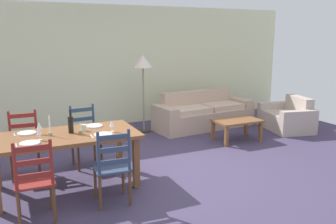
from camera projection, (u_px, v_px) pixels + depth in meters
name	position (u px, v px, depth m)	size (l,w,h in m)	color
ground_plane	(166.00, 172.00, 5.38)	(9.60, 9.60, 0.02)	#433956
wall_far	(105.00, 66.00, 8.01)	(9.60, 0.16, 2.70)	beige
dining_table	(65.00, 141.00, 4.68)	(1.90, 0.96, 0.75)	brown
dining_chair_near_left	(34.00, 181.00, 3.85)	(0.43, 0.41, 0.96)	maroon
dining_chair_near_right	(113.00, 167.00, 4.26)	(0.45, 0.43, 0.96)	#31415D
dining_chair_far_left	(24.00, 144.00, 5.15)	(0.44, 0.43, 0.96)	maroon
dining_chair_far_right	(85.00, 136.00, 5.57)	(0.45, 0.43, 0.96)	#2C4157
dinner_plate_near_left	(30.00, 143.00, 4.25)	(0.24, 0.24, 0.02)	white
fork_near_left	(16.00, 145.00, 4.19)	(0.02, 0.17, 0.01)	silver
dinner_plate_near_right	(103.00, 135.00, 4.62)	(0.24, 0.24, 0.02)	white
fork_near_right	(92.00, 136.00, 4.56)	(0.02, 0.17, 0.01)	silver
dinner_plate_far_left	(27.00, 133.00, 4.69)	(0.24, 0.24, 0.02)	white
fork_far_left	(15.00, 135.00, 4.63)	(0.02, 0.17, 0.01)	silver
dinner_plate_far_right	(94.00, 126.00, 5.06)	(0.24, 0.24, 0.02)	white
fork_far_right	(84.00, 127.00, 5.00)	(0.02, 0.17, 0.01)	silver
wine_bottle	(71.00, 124.00, 4.71)	(0.07, 0.07, 0.32)	black
wine_glass_near_left	(39.00, 132.00, 4.38)	(0.06, 0.06, 0.16)	white
wine_glass_near_right	(112.00, 124.00, 4.77)	(0.06, 0.06, 0.16)	white
wine_glass_far_left	(39.00, 126.00, 4.65)	(0.06, 0.06, 0.16)	white
coffee_cup_primary	(84.00, 128.00, 4.83)	(0.07, 0.07, 0.09)	beige
candle_tall	(50.00, 130.00, 4.59)	(0.05, 0.05, 0.27)	#998C66
candle_short	(81.00, 131.00, 4.70)	(0.05, 0.05, 0.14)	#998C66
couch	(202.00, 114.00, 7.98)	(2.35, 1.02, 0.80)	tan
coffee_table	(237.00, 123.00, 6.92)	(0.90, 0.56, 0.42)	brown
armchair_upholstered	(289.00, 118.00, 7.80)	(1.03, 1.31, 0.72)	#BDA99C
standing_lamp	(143.00, 66.00, 7.35)	(0.40, 0.40, 1.64)	#332D28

